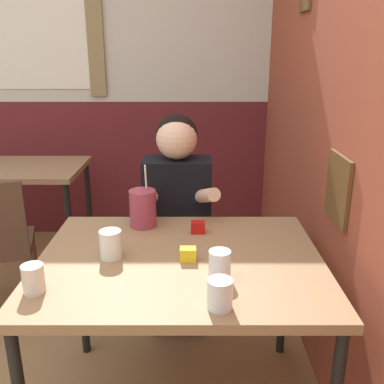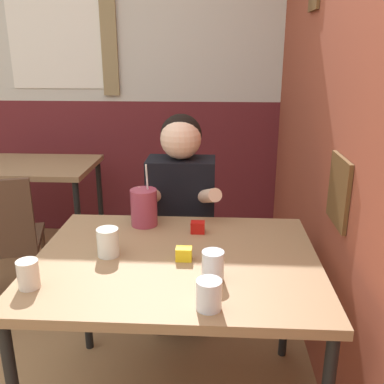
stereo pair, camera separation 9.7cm
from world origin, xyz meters
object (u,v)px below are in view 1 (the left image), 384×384
person_seated (176,223)px  cocktail_pitcher (142,208)px  main_table (179,272)px  background_table (23,179)px

person_seated → cocktail_pitcher: size_ratio=4.15×
main_table → background_table: 1.75m
person_seated → cocktail_pitcher: 0.37m
person_seated → cocktail_pitcher: bearing=-116.7°
person_seated → main_table: bearing=-87.2°
background_table → cocktail_pitcher: size_ratio=2.82×
main_table → background_table: size_ratio=1.34×
main_table → person_seated: person_seated is taller
background_table → cocktail_pitcher: 1.41m
background_table → cocktail_pitcher: cocktail_pitcher is taller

